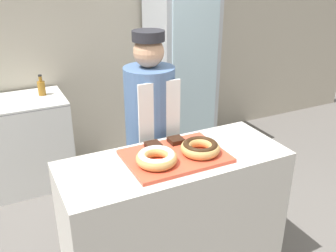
{
  "coord_description": "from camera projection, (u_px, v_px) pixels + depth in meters",
  "views": [
    {
      "loc": [
        -0.96,
        -1.84,
        2.1
      ],
      "look_at": [
        0.0,
        0.1,
        1.15
      ],
      "focal_mm": 40.0,
      "sensor_mm": 36.0,
      "label": 1
    }
  ],
  "objects": [
    {
      "name": "display_counter",
      "position": [
        174.0,
        220.0,
        2.55
      ],
      "size": [
        1.47,
        0.59,
        0.97
      ],
      "color": "beige",
      "rests_on": "ground_plane"
    },
    {
      "name": "brownie_back_right",
      "position": [
        176.0,
        140.0,
        2.5
      ],
      "size": [
        0.09,
        0.09,
        0.03
      ],
      "color": "black",
      "rests_on": "serving_tray"
    },
    {
      "name": "donut_chocolate_glaze",
      "position": [
        200.0,
        147.0,
        2.35
      ],
      "size": [
        0.25,
        0.25,
        0.07
      ],
      "color": "tan",
      "rests_on": "serving_tray"
    },
    {
      "name": "brownie_back_left",
      "position": [
        153.0,
        145.0,
        2.43
      ],
      "size": [
        0.09,
        0.09,
        0.03
      ],
      "color": "black",
      "rests_on": "serving_tray"
    },
    {
      "name": "donut_light_glaze",
      "position": [
        157.0,
        157.0,
        2.23
      ],
      "size": [
        0.25,
        0.25,
        0.07
      ],
      "color": "tan",
      "rests_on": "serving_tray"
    },
    {
      "name": "wall_back",
      "position": [
        83.0,
        39.0,
        3.95
      ],
      "size": [
        8.0,
        0.06,
        2.7
      ],
      "color": "#BCB29E",
      "rests_on": "ground_plane"
    },
    {
      "name": "bottle_amber",
      "position": [
        41.0,
        87.0,
        3.63
      ],
      "size": [
        0.07,
        0.07,
        0.2
      ],
      "color": "#99661E",
      "rests_on": "chest_freezer"
    },
    {
      "name": "chest_freezer",
      "position": [
        12.0,
        146.0,
        3.65
      ],
      "size": [
        1.08,
        0.61,
        0.91
      ],
      "color": "white",
      "rests_on": "ground_plane"
    },
    {
      "name": "baker_person",
      "position": [
        151.0,
        135.0,
        2.87
      ],
      "size": [
        0.38,
        0.38,
        1.67
      ],
      "color": "#4C4C51",
      "rests_on": "ground_plane"
    },
    {
      "name": "beverage_fridge",
      "position": [
        181.0,
        71.0,
        4.19
      ],
      "size": [
        0.64,
        0.64,
        1.95
      ],
      "color": "#ADB2B7",
      "rests_on": "ground_plane"
    },
    {
      "name": "serving_tray",
      "position": [
        175.0,
        156.0,
        2.35
      ],
      "size": [
        0.62,
        0.45,
        0.02
      ],
      "color": "#D84C33",
      "rests_on": "display_counter"
    }
  ]
}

